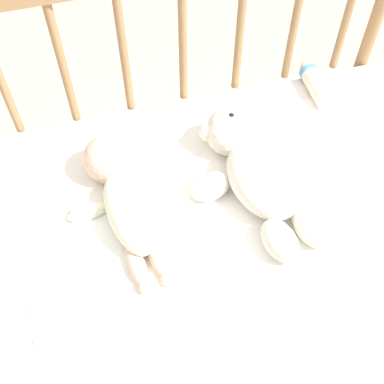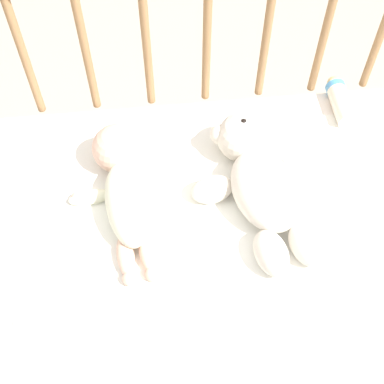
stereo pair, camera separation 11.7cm
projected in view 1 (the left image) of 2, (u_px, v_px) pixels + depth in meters
The scene contains 7 objects.
ground_plane at pixel (192, 291), 1.76m from camera, with size 12.00×12.00×0.00m, color tan.
crib_mattress at pixel (192, 253), 1.54m from camera, with size 1.30×0.67×0.53m.
crib_rail at pixel (155, 66), 1.40m from camera, with size 1.30×0.04×0.95m.
blanket at pixel (198, 207), 1.31m from camera, with size 0.85×0.53×0.01m.
teddy_bear at pixel (256, 172), 1.31m from camera, with size 0.34×0.45×0.13m.
baby at pixel (122, 196), 1.28m from camera, with size 0.28×0.42×0.12m.
baby_bottle at pixel (315, 84), 1.52m from camera, with size 0.06×0.17×0.06m.
Camera 1 is at (-0.19, -0.69, 1.65)m, focal length 50.00 mm.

